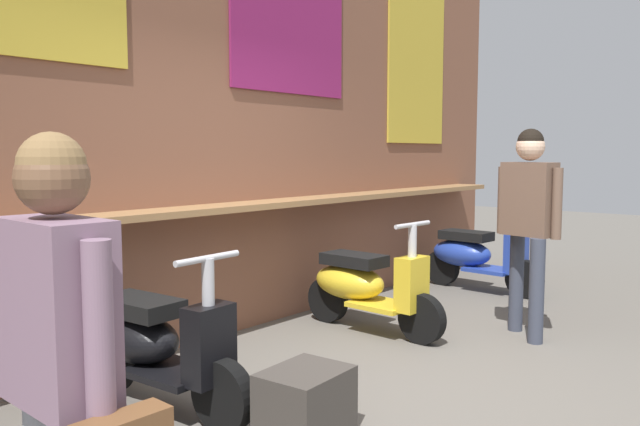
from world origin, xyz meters
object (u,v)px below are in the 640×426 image
scooter_yellow (365,286)px  shopper_with_handbag (62,349)px  scooter_black (152,344)px  merchandise_crate (305,404)px  shopper_browsing (528,209)px  scooter_blue (475,255)px

scooter_yellow → shopper_with_handbag: shopper_with_handbag is taller
scooter_black → merchandise_crate: 1.03m
merchandise_crate → scooter_black: bearing=105.6°
shopper_browsing → scooter_black: bearing=169.5°
scooter_blue → merchandise_crate: scooter_blue is taller
shopper_browsing → merchandise_crate: shopper_browsing is taller
scooter_black → scooter_blue: 4.27m
scooter_blue → scooter_yellow: bearing=-87.0°
shopper_with_handbag → shopper_browsing: bearing=5.7°
scooter_yellow → scooter_blue: bearing=92.4°
scooter_black → shopper_browsing: size_ratio=0.82×
shopper_with_handbag → merchandise_crate: (1.58, 0.42, -0.77)m
scooter_yellow → shopper_with_handbag: size_ratio=0.89×
scooter_black → scooter_blue: bearing=86.2°
merchandise_crate → shopper_browsing: bearing=-3.7°
scooter_blue → merchandise_crate: (-4.00, -0.97, -0.20)m
scooter_black → merchandise_crate: size_ratio=3.02×
scooter_yellow → shopper_browsing: (0.69, -1.14, 0.68)m
merchandise_crate → scooter_blue: bearing=13.7°
scooter_black → scooter_blue: (4.27, 0.00, 0.00)m
scooter_black → shopper_with_handbag: bearing=-46.8°
scooter_yellow → scooter_blue: 2.10m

